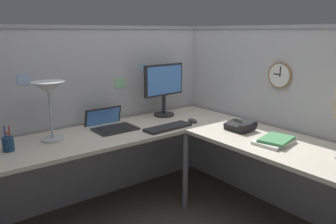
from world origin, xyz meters
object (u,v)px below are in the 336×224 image
Objects in this scene: keyboard at (168,127)px; book_stack at (275,141)px; computer_mouse at (192,121)px; wall_clock at (280,75)px; monitor at (164,86)px; desk_lamp_dome at (49,93)px; office_phone at (241,126)px; laptop at (110,125)px; pen_cup at (8,144)px.

keyboard is 0.87m from book_stack.
computer_mouse is 0.84m from wall_clock.
monitor is 2.27× the size of wall_clock.
desk_lamp_dome is 1.69m from book_stack.
keyboard is at bearing 145.72° from wall_clock.
wall_clock reaches higher than office_phone.
book_stack is (1.26, -1.07, -0.34)m from desk_lamp_dome.
monitor is 1.16× the size of keyboard.
monitor reaches higher than computer_mouse.
monitor is 1.61× the size of book_stack.
laptop is 0.61m from desk_lamp_dome.
pen_cup is (-1.49, 0.21, 0.04)m from computer_mouse.
desk_lamp_dome is at bearing 167.08° from computer_mouse.
monitor is 1.20m from book_stack.
monitor is 0.53m from keyboard.
office_phone is (0.45, -0.41, 0.03)m from keyboard.
laptop is 2.11× the size of pen_cup.
desk_lamp_dome reaches higher than office_phone.
desk_lamp_dome is 2.02× the size of wall_clock.
wall_clock reaches higher than computer_mouse.
pen_cup reaches higher than keyboard.
book_stack is at bearing -146.26° from wall_clock.
pen_cup is at bearing 158.86° from wall_clock.
wall_clock is at bearing -48.87° from computer_mouse.
pen_cup is at bearing -174.34° from monitor.
pen_cup reaches higher than computer_mouse.
monitor is 4.81× the size of computer_mouse.
pen_cup is (-0.83, -0.10, 0.03)m from laptop.
office_phone reaches higher than book_stack.
laptop reaches higher than keyboard.
desk_lamp_dome is at bearing 9.50° from pen_cup.
laptop reaches higher than book_stack.
monitor reaches higher than office_phone.
computer_mouse is at bearing 1.28° from keyboard.
keyboard is at bearing -122.54° from monitor.
book_stack reaches higher than computer_mouse.
monitor reaches higher than desk_lamp_dome.
laptop is 0.83m from pen_cup.
pen_cup is at bearing 158.62° from office_phone.
laptop is at bearing 154.85° from computer_mouse.
book_stack is at bearing -83.41° from computer_mouse.
pen_cup is at bearing 147.28° from book_stack.
desk_lamp_dome reaches higher than laptop.
desk_lamp_dome is at bearing 153.69° from wall_clock.
book_stack is (1.58, -1.02, -0.03)m from pen_cup.
monitor is at bearing 97.15° from book_stack.
desk_lamp_dome reaches higher than book_stack.
office_phone is (0.82, -0.74, 0.01)m from laptop.
keyboard is at bearing -11.13° from pen_cup.
book_stack is 1.42× the size of wall_clock.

